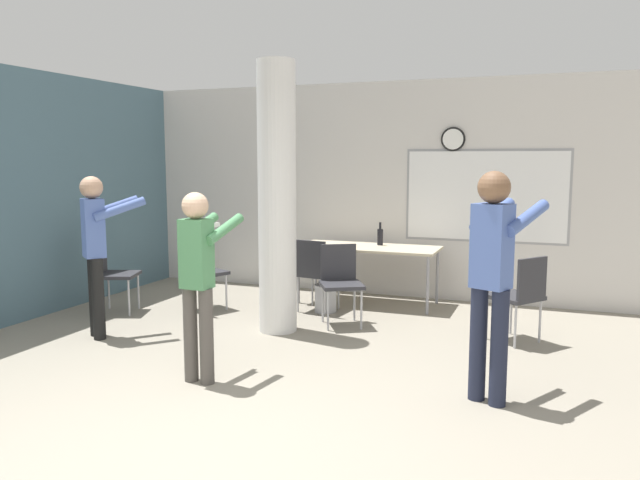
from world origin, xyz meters
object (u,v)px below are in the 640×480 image
chair_table_left (315,269)px  person_watching_back (97,244)px  person_playing_side (493,268)px  person_playing_front (199,271)px  chair_by_left_wall (111,270)px  bottle_on_table (380,236)px  chair_table_front (340,278)px  chair_near_pillar (200,268)px  folding_table (368,250)px  chair_mid_room (520,292)px

chair_table_left → person_watching_back: size_ratio=0.53×
person_playing_side → person_playing_front: size_ratio=1.11×
chair_by_left_wall → person_playing_side: bearing=-15.4°
person_playing_front → person_playing_side: bearing=10.1°
bottle_on_table → person_playing_front: bearing=-100.1°
chair_table_front → person_playing_front: bearing=-103.1°
chair_table_front → person_playing_side: (1.76, -1.69, 0.50)m
chair_near_pillar → folding_table: bearing=31.5°
folding_table → chair_mid_room: chair_mid_room is taller
chair_near_pillar → chair_table_front: bearing=0.6°
bottle_on_table → chair_near_pillar: bottle_on_table is taller
folding_table → chair_by_left_wall: (-2.69, -1.53, -0.17)m
chair_by_left_wall → bottle_on_table: bearing=31.2°
chair_table_left → chair_mid_room: 2.38m
chair_table_left → person_playing_side: bearing=-43.5°
chair_near_pillar → person_playing_side: person_playing_side is taller
folding_table → bottle_on_table: bottle_on_table is taller
chair_mid_room → folding_table: bearing=149.5°
chair_table_front → chair_mid_room: 1.88m
chair_table_front → chair_mid_room: (1.88, -0.04, 0.00)m
chair_mid_room → person_playing_side: bearing=-94.1°
chair_by_left_wall → chair_mid_room: 4.59m
chair_near_pillar → person_watching_back: size_ratio=0.53×
chair_table_left → person_playing_side: size_ratio=0.50×
chair_mid_room → chair_near_pillar: bearing=179.6°
chair_near_pillar → person_watching_back: 1.45m
person_playing_side → bottle_on_table: bearing=119.5°
chair_near_pillar → chair_mid_room: size_ratio=1.00×
folding_table → person_playing_front: (-0.48, -3.16, 0.23)m
bottle_on_table → chair_table_front: 1.28m
chair_table_front → person_playing_side: 2.49m
chair_near_pillar → chair_table_left: bearing=18.1°
chair_near_pillar → person_playing_front: person_playing_front is taller
chair_by_left_wall → person_playing_side: size_ratio=0.50×
chair_by_left_wall → person_playing_front: size_ratio=0.56×
chair_table_left → person_playing_front: person_playing_front is taller
chair_by_left_wall → chair_near_pillar: bearing=25.8°
chair_by_left_wall → chair_table_left: (2.24, 0.88, 0.00)m
chair_table_front → bottle_on_table: bearing=85.0°
person_playing_side → folding_table: bearing=122.6°
folding_table → chair_by_left_wall: size_ratio=2.02×
chair_by_left_wall → chair_table_left: size_ratio=1.00×
chair_near_pillar → person_watching_back: person_watching_back is taller
chair_by_left_wall → person_playing_side: person_playing_side is taller
bottle_on_table → chair_near_pillar: size_ratio=0.33×
chair_near_pillar → chair_mid_room: same height
chair_table_front → chair_mid_room: size_ratio=1.00×
chair_table_left → person_playing_side: (2.22, -2.10, 0.50)m
chair_table_front → person_playing_front: size_ratio=0.56×
chair_by_left_wall → person_watching_back: (0.57, -0.89, 0.45)m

